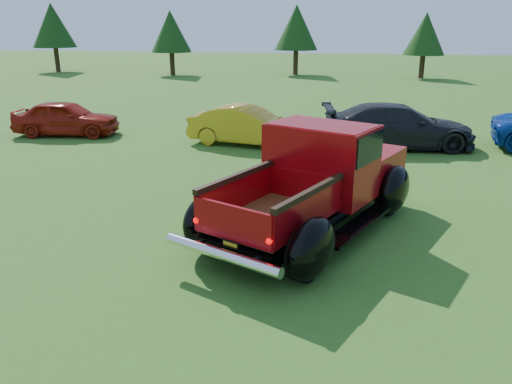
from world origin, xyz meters
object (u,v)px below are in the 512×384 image
(pickup_truck, at_px, (320,178))
(show_car_grey, at_px, (398,126))
(show_car_red, at_px, (66,118))
(tree_far_west, at_px, (53,25))
(tree_mid_right, at_px, (425,34))
(show_car_yellow, at_px, (247,126))
(tree_mid_left, at_px, (296,28))
(tree_west, at_px, (171,31))

(pickup_truck, bearing_deg, show_car_grey, 98.20)
(show_car_red, bearing_deg, show_car_grey, -96.22)
(show_car_red, bearing_deg, tree_far_west, 24.42)
(tree_mid_right, height_order, show_car_red, tree_mid_right)
(tree_mid_right, bearing_deg, show_car_yellow, -109.77)
(show_car_grey, bearing_deg, tree_mid_left, 5.77)
(tree_west, bearing_deg, show_car_grey, -54.71)
(tree_mid_left, xyz_separation_m, tree_mid_right, (9.00, -1.00, -0.41))
(tree_mid_right, distance_m, show_car_red, 26.34)
(show_car_yellow, bearing_deg, tree_west, 34.77)
(tree_west, distance_m, pickup_truck, 30.32)
(show_car_red, distance_m, show_car_grey, 11.02)
(show_car_grey, bearing_deg, show_car_yellow, 87.66)
(tree_mid_left, height_order, show_car_yellow, tree_mid_left)
(tree_far_west, xyz_separation_m, tree_mid_right, (28.00, -0.00, -0.55))
(tree_mid_left, relative_size, tree_mid_right, 1.14)
(show_car_yellow, height_order, show_car_grey, show_car_grey)
(tree_west, height_order, tree_mid_right, tree_west)
(tree_mid_left, relative_size, show_car_red, 1.43)
(tree_west, height_order, show_car_yellow, tree_west)
(tree_mid_left, height_order, tree_mid_right, tree_mid_left)
(tree_mid_right, bearing_deg, tree_far_west, 180.00)
(show_car_grey, bearing_deg, tree_west, 27.06)
(show_car_yellow, xyz_separation_m, show_car_grey, (4.64, 0.48, 0.06))
(tree_mid_left, bearing_deg, show_car_red, -103.14)
(show_car_red, height_order, show_car_grey, show_car_grey)
(pickup_truck, xyz_separation_m, show_car_red, (-9.06, 6.49, -0.32))
(show_car_red, relative_size, show_car_grey, 0.76)
(tree_far_west, bearing_deg, tree_mid_right, -0.00)
(tree_far_west, distance_m, tree_west, 10.06)
(tree_west, bearing_deg, show_car_red, -80.14)
(tree_mid_left, distance_m, tree_mid_right, 9.06)
(tree_far_west, distance_m, show_car_yellow, 30.03)
(tree_far_west, height_order, show_car_grey, tree_far_west)
(pickup_truck, distance_m, show_car_grey, 7.01)
(show_car_grey, bearing_deg, tree_far_west, 40.40)
(tree_far_west, height_order, tree_mid_left, tree_far_west)
(tree_mid_right, relative_size, show_car_yellow, 1.20)
(tree_far_west, relative_size, tree_mid_left, 1.04)
(tree_far_west, distance_m, tree_mid_right, 28.01)
(tree_west, height_order, show_car_red, tree_west)
(tree_mid_right, distance_m, show_car_grey, 22.09)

